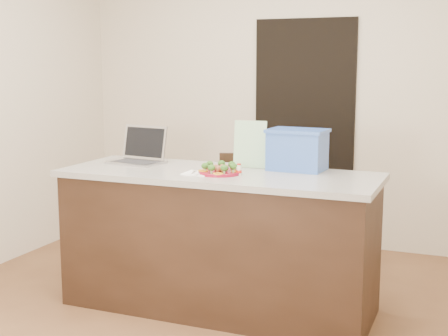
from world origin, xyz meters
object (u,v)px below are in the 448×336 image
at_px(napkin, 198,173).
at_px(blue_box, 297,149).
at_px(laptop, 140,153).
at_px(chair, 242,207).
at_px(island, 219,240).
at_px(yogurt_bottle, 239,170).
at_px(plate, 220,172).

xyz_separation_m(napkin, blue_box, (0.54, 0.37, 0.13)).
distance_m(napkin, laptop, 0.63).
xyz_separation_m(blue_box, chair, (-0.54, 0.42, -0.53)).
bearing_deg(island, napkin, -128.91).
bearing_deg(yogurt_bottle, blue_box, 48.57).
xyz_separation_m(plate, blue_box, (0.41, 0.33, 0.13)).
height_order(yogurt_bottle, blue_box, blue_box).
height_order(plate, laptop, laptop).
height_order(laptop, blue_box, blue_box).
distance_m(laptop, blue_box, 1.12).
xyz_separation_m(island, chair, (-0.09, 0.68, 0.07)).
relative_size(island, laptop, 5.24).
bearing_deg(laptop, plate, -9.59).
relative_size(laptop, chair, 0.42).
bearing_deg(laptop, island, -4.69).
relative_size(yogurt_bottle, blue_box, 0.19).
distance_m(blue_box, chair, 0.86).
distance_m(island, plate, 0.48).
xyz_separation_m(island, plate, (0.04, -0.07, 0.47)).
xyz_separation_m(island, laptop, (-0.66, 0.15, 0.53)).
relative_size(napkin, laptop, 0.43).
height_order(laptop, chair, laptop).
height_order(blue_box, chair, blue_box).
height_order(napkin, chair, chair).
xyz_separation_m(plate, napkin, (-0.13, -0.04, -0.01)).
relative_size(blue_box, chair, 0.41).
bearing_deg(blue_box, chair, 145.62).
relative_size(plate, chair, 0.29).
bearing_deg(island, laptop, 167.07).
relative_size(napkin, yogurt_bottle, 2.29).
bearing_deg(napkin, blue_box, 34.53).
bearing_deg(napkin, yogurt_bottle, 11.32).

